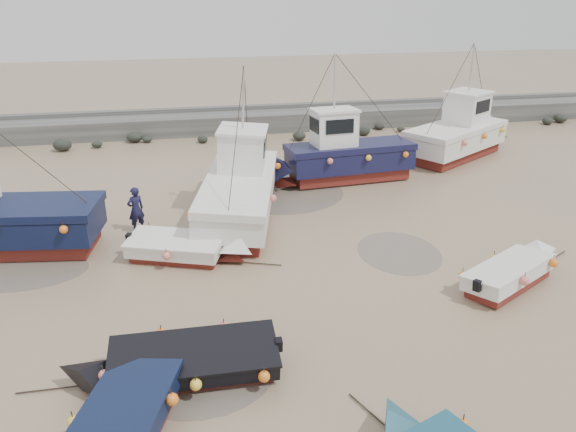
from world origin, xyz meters
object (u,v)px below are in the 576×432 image
at_px(person, 138,231).
at_px(dinghy_3, 516,269).
at_px(dinghy_4, 180,359).
at_px(dinghy_5, 186,245).
at_px(cabin_boat_3, 462,132).
at_px(cabin_boat_2, 339,155).
at_px(dinghy_1, 126,415).
at_px(cabin_boat_1, 239,184).

bearing_deg(person, dinghy_3, 122.95).
xyz_separation_m(dinghy_4, dinghy_5, (0.31, 6.60, 0.02)).
relative_size(dinghy_5, cabin_boat_3, 0.62).
relative_size(dinghy_3, cabin_boat_2, 0.57).
height_order(cabin_boat_2, person, cabin_boat_2).
height_order(dinghy_3, cabin_boat_3, cabin_boat_3).
bearing_deg(dinghy_1, dinghy_4, 74.54).
height_order(cabin_boat_1, cabin_boat_3, same).
distance_m(dinghy_1, cabin_boat_2, 18.22).
xyz_separation_m(dinghy_1, person, (-0.37, 11.28, -0.54)).
height_order(cabin_boat_1, person, cabin_boat_1).
bearing_deg(cabin_boat_3, dinghy_4, -76.09).
xyz_separation_m(cabin_boat_3, person, (-17.74, -7.38, -1.36)).
bearing_deg(cabin_boat_1, dinghy_3, -31.15).
distance_m(dinghy_1, dinghy_3, 13.07).
bearing_deg(dinghy_3, dinghy_1, -98.87).
bearing_deg(dinghy_1, cabin_boat_3, 64.96).
relative_size(dinghy_1, cabin_boat_3, 0.70).
distance_m(dinghy_3, cabin_boat_3, 15.06).
bearing_deg(cabin_boat_3, cabin_boat_2, -102.11).
xyz_separation_m(dinghy_5, person, (-1.88, 2.86, -0.55)).
bearing_deg(dinghy_4, person, 9.85).
bearing_deg(dinghy_4, dinghy_3, -75.91).
xyz_separation_m(dinghy_3, cabin_boat_2, (-3.03, 11.17, 0.82)).
xyz_separation_m(dinghy_1, cabin_boat_3, (17.37, 18.66, 0.81)).
relative_size(dinghy_3, cabin_boat_3, 0.61).
bearing_deg(dinghy_3, cabin_boat_3, 131.10).
relative_size(dinghy_4, dinghy_5, 1.20).
relative_size(dinghy_4, cabin_boat_2, 0.71).
bearing_deg(dinghy_4, cabin_boat_2, -29.70).
distance_m(dinghy_4, cabin_boat_3, 23.36).
bearing_deg(dinghy_5, dinghy_3, 90.20).
distance_m(dinghy_1, cabin_boat_3, 25.51).
xyz_separation_m(dinghy_3, cabin_boat_3, (5.10, 14.15, 0.81)).
bearing_deg(dinghy_3, dinghy_4, -105.41).
xyz_separation_m(dinghy_3, cabin_boat_1, (-8.33, 7.96, 0.75)).
bearing_deg(dinghy_4, cabin_boat_3, -43.41).
xyz_separation_m(cabin_boat_1, cabin_boat_3, (13.43, 6.19, 0.05)).
distance_m(dinghy_1, dinghy_4, 2.18).
bearing_deg(cabin_boat_3, dinghy_5, -89.41).
height_order(dinghy_4, cabin_boat_1, cabin_boat_1).
height_order(dinghy_5, person, dinghy_5).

